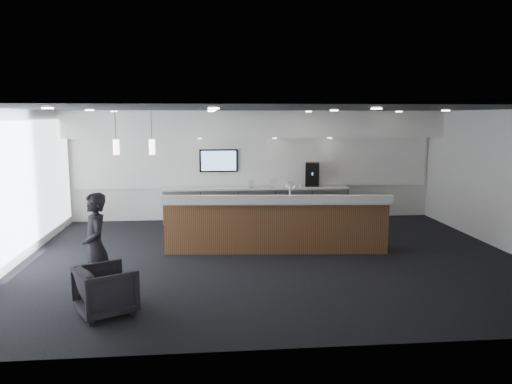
{
  "coord_description": "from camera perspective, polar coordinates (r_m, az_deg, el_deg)",
  "views": [
    {
      "loc": [
        -1.29,
        -9.76,
        2.86
      ],
      "look_at": [
        -0.22,
        1.3,
        1.17
      ],
      "focal_mm": 35.0,
      "sensor_mm": 36.0,
      "label": 1
    }
  ],
  "objects": [
    {
      "name": "info_sign_left",
      "position": [
        13.49,
        -0.52,
        0.95
      ],
      "size": [
        0.14,
        0.03,
        0.2
      ],
      "primitive_type": "cube",
      "rotation": [
        0.0,
        0.0,
        0.08
      ],
      "color": "silver",
      "rests_on": "back_credenza"
    },
    {
      "name": "ceiling",
      "position": [
        9.85,
        2.04,
        9.48
      ],
      "size": [
        10.0,
        8.0,
        0.02
      ],
      "primitive_type": "cube",
      "color": "black",
      "rests_on": "back_wall"
    },
    {
      "name": "ground",
      "position": [
        10.25,
        1.95,
        -7.53
      ],
      "size": [
        10.0,
        10.0,
        0.0
      ],
      "primitive_type": "plane",
      "color": "black",
      "rests_on": "ground"
    },
    {
      "name": "window_blinds_wall",
      "position": [
        10.52,
        -25.89,
        0.36
      ],
      "size": [
        0.04,
        7.36,
        2.55
      ],
      "primitive_type": "cube",
      "color": "silver",
      "rests_on": "left_wall"
    },
    {
      "name": "info_sign_right",
      "position": [
        13.51,
        2.02,
        1.06
      ],
      "size": [
        0.18,
        0.06,
        0.24
      ],
      "primitive_type": "cube",
      "rotation": [
        0.0,
        0.0,
        -0.24
      ],
      "color": "silver",
      "rests_on": "back_credenza"
    },
    {
      "name": "lounge_guest",
      "position": [
        8.17,
        -17.86,
        -6.02
      ],
      "size": [
        0.6,
        0.72,
        1.7
      ],
      "primitive_type": "imported",
      "rotation": [
        0.0,
        0.0,
        -1.21
      ],
      "color": "black",
      "rests_on": "ground"
    },
    {
      "name": "soffit_bulkhead",
      "position": [
        13.37,
        0.02,
        7.77
      ],
      "size": [
        10.0,
        0.9,
        0.7
      ],
      "primitive_type": "cube",
      "color": "white",
      "rests_on": "back_wall"
    },
    {
      "name": "right_wall",
      "position": [
        11.69,
        27.09,
        1.03
      ],
      "size": [
        0.02,
        8.0,
        3.0
      ],
      "primitive_type": "cube",
      "color": "silver",
      "rests_on": "ground"
    },
    {
      "name": "cup_1",
      "position": [
        13.61,
        4.53,
        0.76
      ],
      "size": [
        0.13,
        0.13,
        0.08
      ],
      "primitive_type": "imported",
      "rotation": [
        0.0,
        0.0,
        0.65
      ],
      "color": "white",
      "rests_on": "back_credenza"
    },
    {
      "name": "cup_3",
      "position": [
        13.57,
        3.36,
        0.74
      ],
      "size": [
        0.12,
        0.12,
        0.08
      ],
      "primitive_type": "imported",
      "rotation": [
        0.0,
        0.0,
        1.94
      ],
      "color": "white",
      "rests_on": "back_credenza"
    },
    {
      "name": "cup_0",
      "position": [
        13.64,
        5.11,
        0.76
      ],
      "size": [
        0.09,
        0.09,
        0.08
      ],
      "primitive_type": "imported",
      "color": "white",
      "rests_on": "back_credenza"
    },
    {
      "name": "wall_tv",
      "position": [
        13.72,
        -4.3,
        3.59
      ],
      "size": [
        1.05,
        0.08,
        0.62
      ],
      "color": "black",
      "rests_on": "back_wall"
    },
    {
      "name": "armchair",
      "position": [
        7.68,
        -16.8,
        -10.73
      ],
      "size": [
        1.06,
        1.05,
        0.72
      ],
      "primitive_type": "imported",
      "rotation": [
        0.0,
        0.0,
        2.08
      ],
      "color": "black",
      "rests_on": "ground"
    },
    {
      "name": "pendant_left",
      "position": [
        10.64,
        -11.55,
        5.21
      ],
      "size": [
        0.12,
        0.12,
        0.3
      ],
      "primitive_type": "cylinder",
      "color": "#FFECC6",
      "rests_on": "ceiling"
    },
    {
      "name": "pendant_right",
      "position": [
        10.73,
        -15.28,
        5.11
      ],
      "size": [
        0.12,
        0.12,
        0.3
      ],
      "primitive_type": "cylinder",
      "color": "#FFECC6",
      "rests_on": "ceiling"
    },
    {
      "name": "ceiling_can_lights",
      "position": [
        9.85,
        2.04,
        9.3
      ],
      "size": [
        7.0,
        5.0,
        0.02
      ],
      "primitive_type": null,
      "color": "white",
      "rests_on": "ceiling"
    },
    {
      "name": "service_counter",
      "position": [
        10.66,
        2.26,
        -3.7
      ],
      "size": [
        4.8,
        1.21,
        1.49
      ],
      "rotation": [
        0.0,
        0.0,
        -0.09
      ],
      "color": "#4F2D1A",
      "rests_on": "ground"
    },
    {
      "name": "alcove_panel",
      "position": [
        13.85,
        -0.15,
        3.45
      ],
      "size": [
        9.8,
        0.06,
        1.4
      ],
      "primitive_type": "cube",
      "color": "white",
      "rests_on": "back_wall"
    },
    {
      "name": "back_wall",
      "position": [
        13.89,
        -0.16,
        3.05
      ],
      "size": [
        10.0,
        0.02,
        3.0
      ],
      "primitive_type": "cube",
      "color": "silver",
      "rests_on": "ground"
    },
    {
      "name": "cup_2",
      "position": [
        13.59,
        3.95,
        0.75
      ],
      "size": [
        0.11,
        0.11,
        0.08
      ],
      "primitive_type": "imported",
      "rotation": [
        0.0,
        0.0,
        1.29
      ],
      "color": "white",
      "rests_on": "back_credenza"
    },
    {
      "name": "coffee_machine",
      "position": [
        13.83,
        6.45,
        2.03
      ],
      "size": [
        0.45,
        0.53,
        0.65
      ],
      "rotation": [
        0.0,
        0.0,
        -0.21
      ],
      "color": "black",
      "rests_on": "back_credenza"
    },
    {
      "name": "back_credenza",
      "position": [
        13.67,
        -0.02,
        -1.36
      ],
      "size": [
        5.06,
        0.66,
        0.95
      ],
      "color": "gray",
      "rests_on": "ground"
    },
    {
      "name": "left_wall",
      "position": [
        10.53,
        -26.09,
        0.36
      ],
      "size": [
        0.02,
        8.0,
        3.0
      ],
      "primitive_type": "cube",
      "color": "silver",
      "rests_on": "ground"
    }
  ]
}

